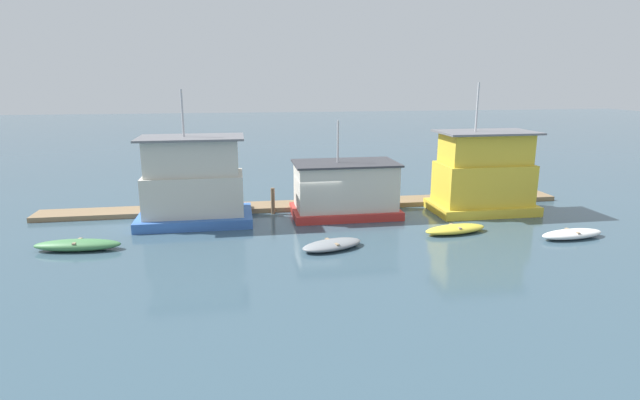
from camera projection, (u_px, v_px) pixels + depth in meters
name	position (u px, v px, depth m)	size (l,w,h in m)	color
ground_plane	(317.00, 219.00, 30.07)	(200.00, 200.00, 0.00)	#385160
dock_walkway	(311.00, 205.00, 32.72)	(33.80, 1.98, 0.30)	#846B4C
houseboat_blue	(194.00, 184.00, 28.84)	(6.51, 4.07, 7.66)	#3866B7
houseboat_red	(345.00, 190.00, 30.50)	(6.47, 3.82, 5.82)	red
houseboat_yellow	(483.00, 175.00, 31.18)	(6.27, 3.77, 8.00)	gold
dinghy_green	(78.00, 245.00, 24.46)	(4.25, 1.49, 0.55)	#47844C
dinghy_grey	(332.00, 245.00, 24.67)	(3.50, 2.40, 0.43)	gray
dinghy_yellow	(455.00, 229.00, 27.19)	(3.76, 1.76, 0.46)	yellow
dinghy_white	(572.00, 234.00, 26.32)	(3.74, 1.54, 0.47)	white
mooring_post_far_left	(456.00, 197.00, 32.93)	(0.30, 0.30, 1.27)	brown
mooring_post_near_right	(273.00, 201.00, 30.97)	(0.24, 0.24, 1.64)	brown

